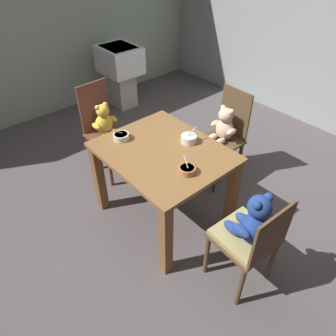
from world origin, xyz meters
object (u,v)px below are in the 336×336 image
object	(u,v)px
dining_table	(163,166)
porridge_bowl_white_far_center	(189,139)
teddy_chair_near_right	(252,230)
porridge_bowl_cream_near_left	(121,136)
teddy_chair_far_center	(224,131)
porridge_bowl_terracotta_near_right	(187,170)
teddy_chair_near_left	(105,126)
sink_basin	(120,68)

from	to	relation	value
dining_table	porridge_bowl_white_far_center	bearing A→B (deg)	78.94
teddy_chair_near_right	porridge_bowl_cream_near_left	bearing A→B (deg)	10.47
teddy_chair_far_center	porridge_bowl_terracotta_near_right	xyz separation A→B (m)	(0.38, -0.86, 0.21)
teddy_chair_near_left	porridge_bowl_white_far_center	world-z (taller)	teddy_chair_near_left
teddy_chair_near_left	porridge_bowl_cream_near_left	bearing A→B (deg)	-18.75
porridge_bowl_terracotta_near_right	sink_basin	size ratio (longest dim) A/B	0.15
teddy_chair_near_right	porridge_bowl_cream_near_left	world-z (taller)	teddy_chair_near_right
teddy_chair_near_left	porridge_bowl_cream_near_left	world-z (taller)	teddy_chair_near_left
porridge_bowl_cream_near_left	sink_basin	xyz separation A→B (m)	(-1.70, 1.12, -0.20)
sink_basin	porridge_bowl_terracotta_near_right	bearing A→B (deg)	-23.09
porridge_bowl_white_far_center	porridge_bowl_cream_near_left	size ratio (longest dim) A/B	0.98
dining_table	teddy_chair_near_right	size ratio (longest dim) A/B	1.16
teddy_chair_near_left	dining_table	bearing A→B (deg)	-2.97
teddy_chair_near_right	porridge_bowl_white_far_center	size ratio (longest dim) A/B	6.37
porridge_bowl_cream_near_left	porridge_bowl_terracotta_near_right	bearing A→B (deg)	9.39
sink_basin	teddy_chair_near_left	bearing A→B (deg)	-40.20
teddy_chair_near_right	teddy_chair_far_center	world-z (taller)	teddy_chair_far_center
dining_table	porridge_bowl_terracotta_near_right	distance (m)	0.37
teddy_chair_near_right	teddy_chair_far_center	bearing A→B (deg)	-37.62
porridge_bowl_terracotta_near_right	sink_basin	world-z (taller)	sink_basin
dining_table	teddy_chair_near_right	bearing A→B (deg)	0.47
porridge_bowl_white_far_center	teddy_chair_near_left	bearing A→B (deg)	-166.07
dining_table	porridge_bowl_white_far_center	world-z (taller)	porridge_bowl_white_far_center
porridge_bowl_terracotta_near_right	dining_table	bearing A→B (deg)	171.89
dining_table	teddy_chair_far_center	size ratio (longest dim) A/B	1.09
teddy_chair_far_center	porridge_bowl_white_far_center	xyz separation A→B (m)	(0.10, -0.58, 0.21)
porridge_bowl_cream_near_left	porridge_bowl_terracotta_near_right	world-z (taller)	porridge_bowl_cream_near_left
porridge_bowl_white_far_center	sink_basin	xyz separation A→B (m)	(-2.10, 0.73, -0.21)
teddy_chair_near_left	porridge_bowl_white_far_center	distance (m)	1.01
teddy_chair_near_left	porridge_bowl_white_far_center	bearing A→B (deg)	10.86
porridge_bowl_cream_near_left	sink_basin	size ratio (longest dim) A/B	0.17
teddy_chair_near_left	sink_basin	size ratio (longest dim) A/B	1.13
teddy_chair_near_left	porridge_bowl_terracotta_near_right	world-z (taller)	teddy_chair_near_left
porridge_bowl_terracotta_near_right	sink_basin	distance (m)	2.58
dining_table	teddy_chair_near_right	distance (m)	0.89
porridge_bowl_cream_near_left	porridge_bowl_terracotta_near_right	distance (m)	0.68
dining_table	teddy_chair_near_left	bearing A→B (deg)	-179.90
porridge_bowl_cream_near_left	teddy_chair_near_left	bearing A→B (deg)	164.33
teddy_chair_far_center	sink_basin	bearing A→B (deg)	-93.06
teddy_chair_near_right	sink_basin	xyz separation A→B (m)	(-2.94, 0.96, -0.02)
teddy_chair_near_right	porridge_bowl_white_far_center	distance (m)	0.89
teddy_chair_near_right	sink_basin	distance (m)	3.09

